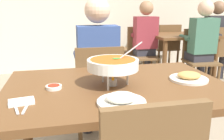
# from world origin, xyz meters

# --- Properties ---
(dining_table_main) EXTENTS (1.33, 0.90, 0.78)m
(dining_table_main) POSITION_xyz_m (0.00, 0.00, 0.67)
(dining_table_main) COLOR brown
(dining_table_main) RESTS_ON ground_plane
(chair_diner_main) EXTENTS (0.44, 0.44, 0.90)m
(chair_diner_main) POSITION_xyz_m (-0.00, 0.74, 0.51)
(chair_diner_main) COLOR brown
(chair_diner_main) RESTS_ON ground_plane
(diner_main) EXTENTS (0.40, 0.45, 1.31)m
(diner_main) POSITION_xyz_m (0.00, 0.77, 0.75)
(diner_main) COLOR #2D2D38
(diner_main) RESTS_ON ground_plane
(curry_bowl) EXTENTS (0.33, 0.30, 0.26)m
(curry_bowl) POSITION_xyz_m (-0.03, -0.02, 0.91)
(curry_bowl) COLOR silver
(curry_bowl) RESTS_ON dining_table_main
(rice_plate) EXTENTS (0.24, 0.24, 0.06)m
(rice_plate) POSITION_xyz_m (-0.05, -0.29, 0.80)
(rice_plate) COLOR white
(rice_plate) RESTS_ON dining_table_main
(appetizer_plate) EXTENTS (0.24, 0.24, 0.06)m
(appetizer_plate) POSITION_xyz_m (0.46, -0.02, 0.80)
(appetizer_plate) COLOR white
(appetizer_plate) RESTS_ON dining_table_main
(sauce_dish) EXTENTS (0.09, 0.09, 0.02)m
(sauce_dish) POSITION_xyz_m (-0.37, -0.00, 0.79)
(sauce_dish) COLOR white
(sauce_dish) RESTS_ON dining_table_main
(napkin_folded) EXTENTS (0.13, 0.10, 0.02)m
(napkin_folded) POSITION_xyz_m (-0.52, -0.18, 0.79)
(napkin_folded) COLOR white
(napkin_folded) RESTS_ON dining_table_main
(fork_utensil) EXTENTS (0.06, 0.17, 0.01)m
(fork_utensil) POSITION_xyz_m (-0.54, -0.23, 0.78)
(fork_utensil) COLOR silver
(fork_utensil) RESTS_ON dining_table_main
(spoon_utensil) EXTENTS (0.03, 0.17, 0.01)m
(spoon_utensil) POSITION_xyz_m (-0.49, -0.23, 0.78)
(spoon_utensil) COLOR silver
(spoon_utensil) RESTS_ON dining_table_main
(dining_table_far) EXTENTS (1.00, 0.80, 0.78)m
(dining_table_far) POSITION_xyz_m (1.65, 2.28, 0.64)
(dining_table_far) COLOR brown
(dining_table_far) RESTS_ON ground_plane
(chair_bg_left) EXTENTS (0.45, 0.45, 0.90)m
(chair_bg_left) POSITION_xyz_m (2.30, 2.15, 0.51)
(chair_bg_left) COLOR brown
(chair_bg_left) RESTS_ON ground_plane
(chair_bg_middle) EXTENTS (0.47, 0.47, 0.90)m
(chair_bg_middle) POSITION_xyz_m (0.97, 2.33, 0.51)
(chair_bg_middle) COLOR brown
(chair_bg_middle) RESTS_ON ground_plane
(chair_bg_right) EXTENTS (0.49, 0.49, 0.90)m
(chair_bg_right) POSITION_xyz_m (1.70, 1.81, 0.51)
(chair_bg_right) COLOR brown
(chair_bg_right) RESTS_ON ground_plane
(chair_bg_corner) EXTENTS (0.46, 0.46, 0.90)m
(chair_bg_corner) POSITION_xyz_m (1.66, 2.82, 0.51)
(chair_bg_corner) COLOR brown
(chair_bg_corner) RESTS_ON ground_plane
(chair_bg_window) EXTENTS (0.47, 0.47, 0.90)m
(chair_bg_window) POSITION_xyz_m (1.08, 2.87, 0.51)
(chair_bg_window) COLOR brown
(chair_bg_window) RESTS_ON ground_plane
(patron_bg_left) EXTENTS (0.40, 0.45, 1.31)m
(patron_bg_left) POSITION_xyz_m (2.31, 2.27, 0.75)
(patron_bg_left) COLOR #2D2D38
(patron_bg_left) RESTS_ON ground_plane
(patron_bg_middle) EXTENTS (0.40, 0.45, 1.31)m
(patron_bg_middle) POSITION_xyz_m (1.02, 2.32, 0.75)
(patron_bg_middle) COLOR #2D2D38
(patron_bg_middle) RESTS_ON ground_plane
(patron_bg_right) EXTENTS (0.40, 0.45, 1.31)m
(patron_bg_right) POSITION_xyz_m (1.68, 1.75, 0.75)
(patron_bg_right) COLOR #2D2D38
(patron_bg_right) RESTS_ON ground_plane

